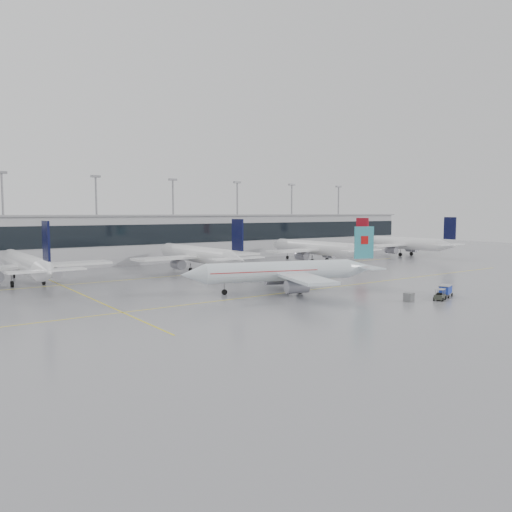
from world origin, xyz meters
TOP-DOWN VIEW (x-y plane):
  - ground at (0.00, 0.00)m, footprint 320.00×320.00m
  - taxi_line_main at (0.00, 0.00)m, footprint 120.00×0.25m
  - taxi_line_north at (0.00, 30.00)m, footprint 120.00×0.25m
  - taxi_line_cross at (-30.00, 15.00)m, footprint 0.25×60.00m
  - terminal at (0.00, 62.00)m, footprint 180.00×15.00m
  - terminal_glass at (0.00, 54.45)m, footprint 180.00×0.20m
  - terminal_roof at (0.00, 62.00)m, footprint 182.00×16.00m
  - light_masts at (0.00, 68.00)m, footprint 156.40×1.00m
  - air_canada_jet at (-1.68, 0.88)m, footprint 33.71×27.03m
  - parked_jet_b at (-35.00, 33.69)m, footprint 29.64×36.96m
  - parked_jet_c at (-0.00, 33.69)m, footprint 29.64×36.96m
  - parked_jet_d at (35.00, 33.69)m, footprint 29.64×36.96m
  - parked_jet_e at (70.00, 33.69)m, footprint 29.64×36.96m
  - baggage_tug at (11.58, -18.65)m, footprint 3.45×2.15m
  - baggage_cart at (14.93, -17.35)m, footprint 3.34×2.59m
  - gse_unit at (6.85, -16.73)m, footprint 1.49×1.41m

SIDE VIEW (x-z plane):
  - ground at x=0.00m, z-range 0.00..0.00m
  - taxi_line_main at x=0.00m, z-range 0.00..0.01m
  - taxi_line_north at x=0.00m, z-range 0.00..0.01m
  - taxi_line_cross at x=-30.00m, z-range 0.00..0.01m
  - baggage_tug at x=11.58m, z-range -0.24..1.41m
  - gse_unit at x=6.85m, z-range 0.00..1.29m
  - baggage_cart at x=14.93m, z-range 0.16..1.99m
  - air_canada_jet at x=-1.68m, z-range -1.96..8.61m
  - parked_jet_b at x=-35.00m, z-range -2.15..9.57m
  - parked_jet_c at x=0.00m, z-range -2.15..9.57m
  - parked_jet_d at x=35.00m, z-range -2.15..9.57m
  - parked_jet_e at x=70.00m, z-range -2.15..9.57m
  - terminal at x=0.00m, z-range 0.00..12.00m
  - terminal_glass at x=0.00m, z-range 5.00..10.00m
  - terminal_roof at x=0.00m, z-range 12.00..12.40m
  - light_masts at x=0.00m, z-range 2.04..24.64m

